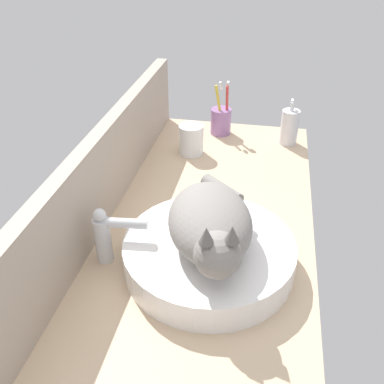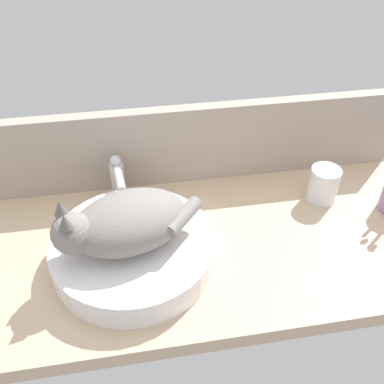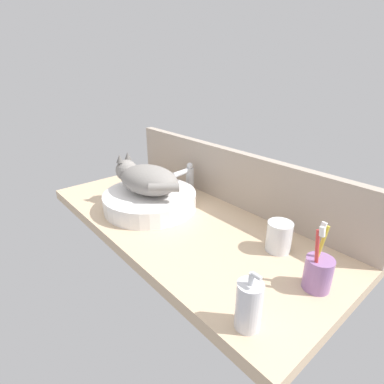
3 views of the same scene
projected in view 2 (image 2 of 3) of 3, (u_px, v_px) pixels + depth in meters
ground_plane at (202, 245)px, 104.20cm from camera, size 119.24×53.79×4.00cm
backsplash_panel at (185, 145)px, 115.04cm from camera, size 119.24×3.60×22.20cm
sink_basin at (133, 250)px, 95.88cm from camera, size 36.57×36.57×6.56cm
cat at (124, 223)px, 89.66cm from camera, size 31.90×22.98×14.00cm
faucet at (118, 179)px, 109.56cm from camera, size 3.94×11.86×13.60cm
water_glass at (323, 186)px, 112.31cm from camera, size 7.74×7.74×9.49cm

